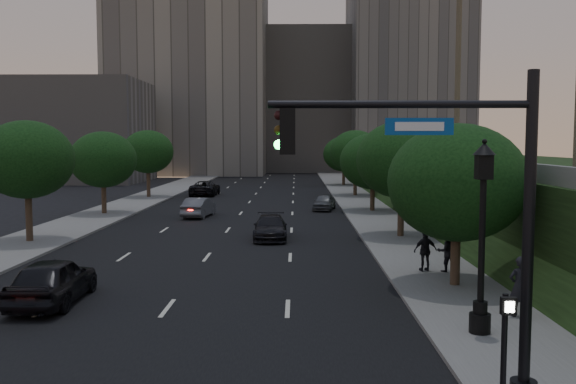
{
  "coord_description": "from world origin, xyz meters",
  "views": [
    {
      "loc": [
        4.27,
        -14.79,
        5.53
      ],
      "look_at": [
        3.97,
        8.71,
        3.6
      ],
      "focal_mm": 38.0,
      "sensor_mm": 36.0,
      "label": 1
    }
  ],
  "objects_px": {
    "traffic_signal_mast": "(476,232)",
    "sedan_far_right": "(324,202)",
    "sedan_far_left": "(205,188)",
    "pedestrian_c": "(425,251)",
    "sedan_near_left": "(53,280)",
    "sedan_near_right": "(270,228)",
    "sedan_mid_left": "(199,207)",
    "pedestrian_a": "(519,286)",
    "pedestrian_b": "(447,251)",
    "street_lamp": "(482,246)"
  },
  "relations": [
    {
      "from": "street_lamp",
      "to": "sedan_near_left",
      "type": "xyz_separation_m",
      "value": [
        -13.53,
        3.48,
        -1.82
      ]
    },
    {
      "from": "sedan_mid_left",
      "to": "pedestrian_c",
      "type": "height_order",
      "value": "pedestrian_c"
    },
    {
      "from": "sedan_far_left",
      "to": "pedestrian_c",
      "type": "distance_m",
      "value": 40.38
    },
    {
      "from": "traffic_signal_mast",
      "to": "sedan_far_right",
      "type": "distance_m",
      "value": 36.8
    },
    {
      "from": "sedan_near_left",
      "to": "sedan_near_right",
      "type": "bearing_deg",
      "value": -117.48
    },
    {
      "from": "sedan_near_left",
      "to": "sedan_far_right",
      "type": "bearing_deg",
      "value": -111.59
    },
    {
      "from": "pedestrian_b",
      "to": "pedestrian_c",
      "type": "relative_size",
      "value": 0.98
    },
    {
      "from": "sedan_far_right",
      "to": "pedestrian_b",
      "type": "xyz_separation_m",
      "value": [
        3.96,
        -24.13,
        0.34
      ]
    },
    {
      "from": "street_lamp",
      "to": "sedan_mid_left",
      "type": "xyz_separation_m",
      "value": [
        -12.37,
        27.68,
        -1.91
      ]
    },
    {
      "from": "sedan_near_left",
      "to": "sedan_mid_left",
      "type": "xyz_separation_m",
      "value": [
        1.16,
        24.2,
        -0.08
      ]
    },
    {
      "from": "sedan_near_right",
      "to": "pedestrian_a",
      "type": "xyz_separation_m",
      "value": [
        8.36,
        -15.82,
        0.42
      ]
    },
    {
      "from": "street_lamp",
      "to": "sedan_mid_left",
      "type": "relative_size",
      "value": 1.27
    },
    {
      "from": "sedan_far_left",
      "to": "sedan_near_right",
      "type": "distance_m",
      "value": 29.46
    },
    {
      "from": "traffic_signal_mast",
      "to": "sedan_mid_left",
      "type": "height_order",
      "value": "traffic_signal_mast"
    },
    {
      "from": "pedestrian_b",
      "to": "pedestrian_c",
      "type": "height_order",
      "value": "pedestrian_c"
    },
    {
      "from": "sedan_far_left",
      "to": "sedan_far_right",
      "type": "xyz_separation_m",
      "value": [
        11.73,
        -13.54,
        -0.11
      ]
    },
    {
      "from": "street_lamp",
      "to": "pedestrian_b",
      "type": "bearing_deg",
      "value": 82.55
    },
    {
      "from": "sedan_near_left",
      "to": "pedestrian_b",
      "type": "distance_m",
      "value": 15.33
    },
    {
      "from": "pedestrian_a",
      "to": "sedan_mid_left",
      "type": "bearing_deg",
      "value": -71.22
    },
    {
      "from": "pedestrian_a",
      "to": "pedestrian_c",
      "type": "distance_m",
      "value": 6.79
    },
    {
      "from": "traffic_signal_mast",
      "to": "sedan_far_right",
      "type": "height_order",
      "value": "traffic_signal_mast"
    },
    {
      "from": "sedan_far_left",
      "to": "sedan_far_right",
      "type": "distance_m",
      "value": 17.91
    },
    {
      "from": "sedan_far_left",
      "to": "sedan_far_right",
      "type": "relative_size",
      "value": 1.43
    },
    {
      "from": "sedan_mid_left",
      "to": "pedestrian_b",
      "type": "bearing_deg",
      "value": 131.61
    },
    {
      "from": "traffic_signal_mast",
      "to": "pedestrian_b",
      "type": "height_order",
      "value": "traffic_signal_mast"
    },
    {
      "from": "pedestrian_b",
      "to": "sedan_near_right",
      "type": "bearing_deg",
      "value": -55.83
    },
    {
      "from": "pedestrian_a",
      "to": "traffic_signal_mast",
      "type": "bearing_deg",
      "value": 52.54
    },
    {
      "from": "traffic_signal_mast",
      "to": "sedan_near_left",
      "type": "relative_size",
      "value": 1.47
    },
    {
      "from": "sedan_mid_left",
      "to": "pedestrian_c",
      "type": "bearing_deg",
      "value": 130.01
    },
    {
      "from": "sedan_near_left",
      "to": "sedan_far_right",
      "type": "height_order",
      "value": "sedan_near_left"
    },
    {
      "from": "sedan_mid_left",
      "to": "pedestrian_a",
      "type": "xyz_separation_m",
      "value": [
        14.06,
        -26.03,
        0.36
      ]
    },
    {
      "from": "street_lamp",
      "to": "pedestrian_c",
      "type": "xyz_separation_m",
      "value": [
        0.2,
        8.27,
        -1.62
      ]
    },
    {
      "from": "sedan_far_right",
      "to": "pedestrian_a",
      "type": "xyz_separation_m",
      "value": [
        4.6,
        -30.64,
        0.43
      ]
    },
    {
      "from": "sedan_far_left",
      "to": "pedestrian_b",
      "type": "bearing_deg",
      "value": 114.16
    },
    {
      "from": "pedestrian_c",
      "to": "pedestrian_a",
      "type": "bearing_deg",
      "value": 89.95
    },
    {
      "from": "traffic_signal_mast",
      "to": "pedestrian_c",
      "type": "xyz_separation_m",
      "value": [
        1.68,
        12.63,
        -2.66
      ]
    },
    {
      "from": "traffic_signal_mast",
      "to": "pedestrian_c",
      "type": "height_order",
      "value": "traffic_signal_mast"
    },
    {
      "from": "sedan_far_left",
      "to": "sedan_far_right",
      "type": "bearing_deg",
      "value": 132.45
    },
    {
      "from": "pedestrian_b",
      "to": "street_lamp",
      "type": "bearing_deg",
      "value": 77.02
    },
    {
      "from": "pedestrian_a",
      "to": "sedan_near_right",
      "type": "bearing_deg",
      "value": -71.75
    },
    {
      "from": "sedan_mid_left",
      "to": "sedan_far_right",
      "type": "bearing_deg",
      "value": -146.95
    },
    {
      "from": "pedestrian_a",
      "to": "pedestrian_b",
      "type": "bearing_deg",
      "value": -94.06
    },
    {
      "from": "sedan_mid_left",
      "to": "street_lamp",
      "type": "bearing_deg",
      "value": 121.15
    },
    {
      "from": "sedan_near_right",
      "to": "pedestrian_a",
      "type": "height_order",
      "value": "pedestrian_a"
    },
    {
      "from": "sedan_near_left",
      "to": "sedan_far_left",
      "type": "relative_size",
      "value": 0.86
    },
    {
      "from": "sedan_mid_left",
      "to": "pedestrian_a",
      "type": "height_order",
      "value": "pedestrian_a"
    },
    {
      "from": "sedan_near_left",
      "to": "pedestrian_b",
      "type": "height_order",
      "value": "pedestrian_b"
    },
    {
      "from": "sedan_far_left",
      "to": "sedan_near_right",
      "type": "xyz_separation_m",
      "value": [
        7.97,
        -28.37,
        -0.1
      ]
    },
    {
      "from": "sedan_near_left",
      "to": "street_lamp",
      "type": "bearing_deg",
      "value": 164.25
    },
    {
      "from": "street_lamp",
      "to": "sedan_far_left",
      "type": "relative_size",
      "value": 1.02
    }
  ]
}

